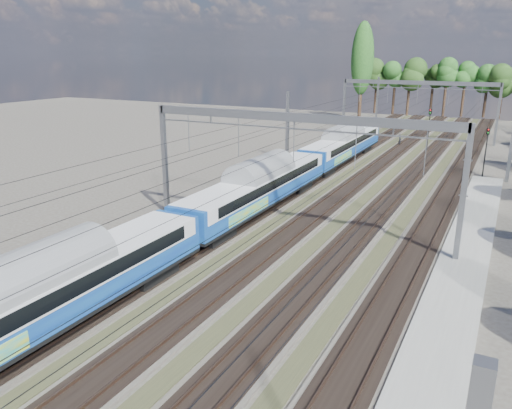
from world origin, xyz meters
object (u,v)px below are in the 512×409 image
at_px(emu_train, 258,182).
at_px(worker, 400,141).
at_px(signal_near, 429,125).
at_px(signal_far, 486,146).

height_order(emu_train, worker, emu_train).
distance_m(signal_near, signal_far, 14.87).
bearing_deg(emu_train, signal_far, 55.33).
xyz_separation_m(emu_train, signal_near, (7.99, 35.57, 0.91)).
relative_size(emu_train, worker, 39.59).
bearing_deg(emu_train, signal_near, 77.34).
height_order(worker, signal_near, signal_near).
xyz_separation_m(worker, signal_far, (12.08, -14.85, 2.52)).
height_order(worker, signal_far, signal_far).
bearing_deg(signal_near, worker, 159.42).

